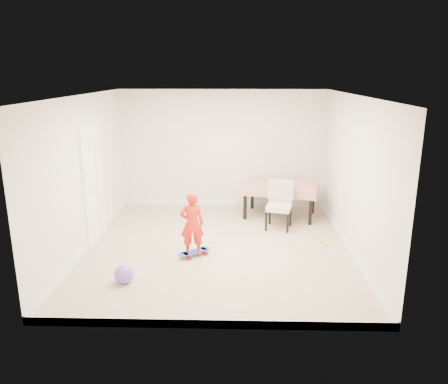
{
  "coord_description": "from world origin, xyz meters",
  "views": [
    {
      "loc": [
        0.31,
        -7.08,
        2.97
      ],
      "look_at": [
        0.1,
        0.2,
        0.95
      ],
      "focal_mm": 35.0,
      "sensor_mm": 36.0,
      "label": 1
    }
  ],
  "objects_px": {
    "skateboard": "(195,253)",
    "child": "(192,226)",
    "dining_table": "(280,200)",
    "dining_chair": "(279,206)",
    "balloon": "(124,274)"
  },
  "relations": [
    {
      "from": "dining_chair",
      "to": "child",
      "type": "bearing_deg",
      "value": -124.1
    },
    {
      "from": "dining_table",
      "to": "dining_chair",
      "type": "distance_m",
      "value": 0.77
    },
    {
      "from": "dining_table",
      "to": "dining_chair",
      "type": "xyz_separation_m",
      "value": [
        -0.09,
        -0.76,
        0.11
      ]
    },
    {
      "from": "child",
      "to": "balloon",
      "type": "xyz_separation_m",
      "value": [
        -0.9,
        -0.98,
        -0.4
      ]
    },
    {
      "from": "dining_chair",
      "to": "balloon",
      "type": "bearing_deg",
      "value": -122.05
    },
    {
      "from": "balloon",
      "to": "dining_chair",
      "type": "bearing_deg",
      "value": 44.08
    },
    {
      "from": "dining_table",
      "to": "child",
      "type": "xyz_separation_m",
      "value": [
        -1.64,
        -2.15,
        0.18
      ]
    },
    {
      "from": "skateboard",
      "to": "child",
      "type": "xyz_separation_m",
      "value": [
        -0.03,
        -0.02,
        0.49
      ]
    },
    {
      "from": "skateboard",
      "to": "dining_table",
      "type": "bearing_deg",
      "value": 15.79
    },
    {
      "from": "child",
      "to": "balloon",
      "type": "bearing_deg",
      "value": 37.4
    },
    {
      "from": "dining_table",
      "to": "skateboard",
      "type": "height_order",
      "value": "dining_table"
    },
    {
      "from": "skateboard",
      "to": "balloon",
      "type": "relative_size",
      "value": 2.1
    },
    {
      "from": "dining_chair",
      "to": "balloon",
      "type": "height_order",
      "value": "dining_chair"
    },
    {
      "from": "dining_table",
      "to": "balloon",
      "type": "height_order",
      "value": "dining_table"
    },
    {
      "from": "child",
      "to": "skateboard",
      "type": "bearing_deg",
      "value": -158.66
    }
  ]
}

